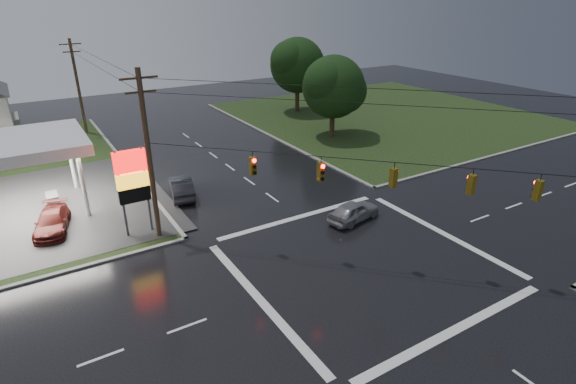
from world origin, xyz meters
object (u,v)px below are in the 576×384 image
utility_pole_nw (149,155)px  car_north (181,187)px  car_pump (52,222)px  tree_ne_near (335,87)px  utility_pole_n (78,86)px  car_crossing (354,211)px  pylon_sign (132,179)px  tree_ne_far (298,65)px

utility_pole_nw → car_north: bearing=57.9°
utility_pole_nw → car_pump: size_ratio=2.29×
tree_ne_near → car_pump: bearing=-164.9°
car_north → utility_pole_nw: bearing=69.7°
utility_pole_n → car_crossing: utility_pole_n is taller
pylon_sign → car_crossing: 15.13m
car_north → car_pump: 9.47m
pylon_sign → tree_ne_far: 36.35m
pylon_sign → tree_ne_near: tree_ne_near is taller
car_crossing → tree_ne_near: bearing=-43.7°
utility_pole_n → tree_ne_near: bearing=-34.1°
utility_pole_nw → tree_ne_near: size_ratio=1.22×
car_crossing → car_north: bearing=29.7°
tree_ne_far → car_crossing: tree_ne_far is taller
tree_ne_near → car_pump: size_ratio=1.87×
tree_ne_far → car_north: bearing=-140.7°
utility_pole_nw → tree_ne_far: 36.20m
car_north → car_pump: (-9.41, -1.03, -0.09)m
pylon_sign → utility_pole_nw: utility_pole_nw is taller
pylon_sign → utility_pole_n: size_ratio=0.57×
utility_pole_nw → utility_pole_n: size_ratio=1.05×
tree_ne_far → car_crossing: size_ratio=2.32×
pylon_sign → utility_pole_n: (1.00, 27.50, 1.46)m
tree_ne_far → car_pump: size_ratio=2.04×
car_crossing → car_pump: car_crossing is taller
car_pump → utility_pole_nw: bearing=-23.8°
tree_ne_near → car_north: (-20.17, -6.96, -4.77)m
tree_ne_near → car_pump: (-29.58, -7.99, -4.87)m
pylon_sign → car_pump: size_ratio=1.25×
pylon_sign → tree_ne_near: size_ratio=0.67×
utility_pole_n → car_north: size_ratio=2.20×
car_pump → car_crossing: bearing=-13.7°
pylon_sign → car_crossing: bearing=-23.6°
tree_ne_near → utility_pole_n: bearing=145.9°
utility_pole_nw → car_north: (3.48, 5.53, -4.93)m
utility_pole_n → car_north: bearing=-81.4°
car_north → car_pump: bearing=18.1°
tree_ne_near → car_pump: tree_ne_near is taller
tree_ne_far → car_north: (-23.17, -18.96, -5.39)m
pylon_sign → car_north: (4.48, 4.53, -3.22)m
utility_pole_n → car_pump: bearing=-103.9°
tree_ne_near → utility_pole_nw: bearing=-152.1°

